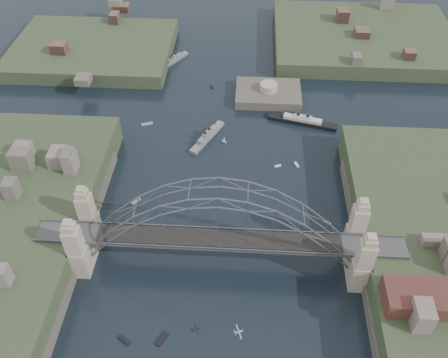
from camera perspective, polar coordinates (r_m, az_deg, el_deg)
ground at (r=115.70m, az=-0.54°, el=-9.77°), size 500.00×500.00×0.00m
bridge at (r=106.07m, az=-0.58°, el=-5.79°), size 84.00×13.80×24.60m
headland_nw at (r=197.50m, az=-15.23°, el=14.18°), size 60.00×45.00×9.00m
headland_ne at (r=206.11m, az=16.19°, el=15.34°), size 70.00×55.00×9.50m
fort_island at (r=167.37m, az=5.24°, el=9.56°), size 22.00×16.00×9.40m
wharf_shed at (r=106.66m, az=23.83°, el=-12.91°), size 20.00×8.00×4.00m
naval_cruiser_near at (r=147.85m, az=-2.00°, el=5.06°), size 9.64×16.47×5.17m
naval_cruiser_far at (r=187.76m, az=-5.91°, el=13.97°), size 9.19×12.76×4.71m
ocean_liner at (r=156.04m, az=9.32°, el=6.82°), size 22.30×8.44×5.46m
aeroplane at (r=98.06m, az=1.68°, el=-17.77°), size 1.83×3.15×0.47m
small_boat_a at (r=130.42m, az=-10.46°, el=-2.64°), size 2.65×2.73×0.45m
small_boat_b at (r=139.32m, az=6.44°, el=1.55°), size 2.11×1.43×0.45m
small_boat_c at (r=105.64m, az=-7.43°, el=-18.39°), size 2.57×3.48×0.45m
small_boat_d at (r=140.45m, az=8.64°, el=1.69°), size 1.62×2.43×0.45m
small_boat_e at (r=155.88m, az=-9.15°, el=6.48°), size 3.89×2.44×0.45m
small_boat_f at (r=146.30m, az=-0.01°, el=4.69°), size 1.84×1.52×2.38m
small_boat_h at (r=171.91m, az=-1.46°, el=10.94°), size 1.13×2.10×0.45m
small_boat_i at (r=126.03m, az=12.16°, el=-5.07°), size 2.01×1.85×0.45m
small_boat_j at (r=106.77m, az=-11.81°, el=-18.28°), size 2.87×2.44×0.45m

